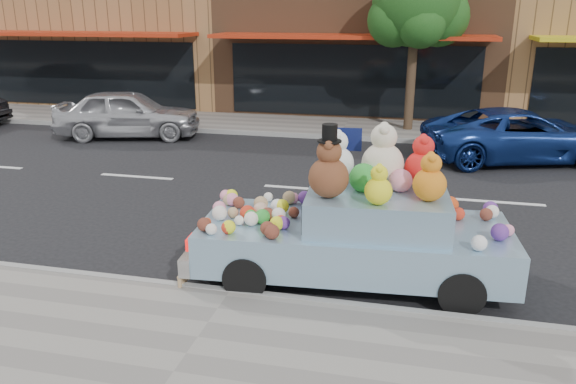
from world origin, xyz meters
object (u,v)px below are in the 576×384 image
(car_silver, at_px, (128,114))
(car_blue, at_px, (520,135))
(art_car, at_px, (356,226))
(street_tree, at_px, (416,10))

(car_silver, xyz_separation_m, car_blue, (11.11, -0.25, -0.06))
(car_blue, height_order, art_car, art_car)
(street_tree, bearing_deg, car_blue, -45.90)
(street_tree, height_order, art_car, street_tree)
(car_silver, relative_size, car_blue, 0.89)
(art_car, bearing_deg, car_blue, 62.35)
(art_car, bearing_deg, car_silver, 130.29)
(car_blue, distance_m, art_car, 8.35)
(car_silver, bearing_deg, street_tree, -86.21)
(car_silver, height_order, car_blue, car_silver)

